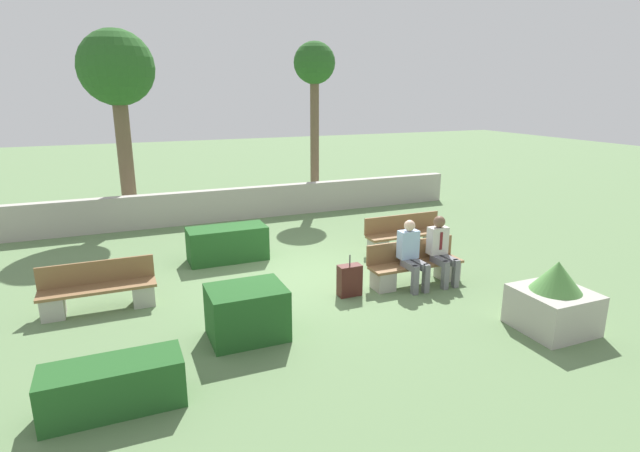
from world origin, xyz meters
name	(u,v)px	position (x,y,z in m)	size (l,w,h in m)	color
ground_plane	(303,278)	(0.00, 0.00, 0.00)	(60.00, 60.00, 0.00)	#607F51
perimeter_wall	(240,204)	(0.00, 5.21, 0.46)	(13.90, 0.30, 0.92)	#ADA89E
bench_front	(415,268)	(1.92, -1.10, 0.32)	(1.93, 0.48, 0.82)	brown
bench_left_side	(406,237)	(2.88, 0.76, 0.32)	(1.99, 0.48, 0.82)	brown
bench_right_side	(99,292)	(-3.77, -0.06, 0.31)	(1.88, 0.48, 0.82)	brown
person_seated_man	(441,247)	(2.40, -1.23, 0.73)	(0.38, 0.64, 1.32)	slate
person_seated_woman	(411,252)	(1.73, -1.24, 0.71)	(0.38, 0.64, 1.30)	slate
hedge_block_near_left	(227,244)	(-1.15, 1.69, 0.38)	(1.71, 0.76, 0.76)	#235623
hedge_block_near_right	(114,386)	(-3.58, -3.14, 0.30)	(1.60, 0.61, 0.60)	#235623
hedge_block_mid_left	(247,312)	(-1.67, -2.00, 0.40)	(1.14, 0.88, 0.80)	#235623
planter_corner_left	(554,300)	(2.83, -3.60, 0.49)	(1.06, 1.06, 1.13)	#ADA89E
suitcase	(350,280)	(0.47, -1.16, 0.29)	(0.43, 0.23, 0.79)	#471E19
tree_leftmost	(117,74)	(-2.97, 6.19, 4.09)	(2.02, 2.02, 5.26)	brown
tree_center_left	(314,73)	(2.82, 6.31, 4.18)	(1.31, 1.31, 5.15)	brown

